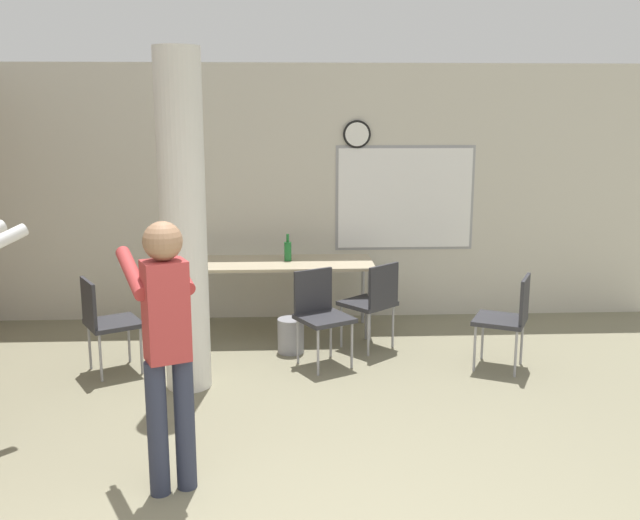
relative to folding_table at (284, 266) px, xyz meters
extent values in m
cube|color=beige|center=(0.16, 0.63, 0.68)|extent=(8.00, 0.12, 2.80)
cylinder|color=black|center=(0.80, 0.56, 1.33)|extent=(0.30, 0.03, 0.30)
cylinder|color=white|center=(0.80, 0.54, 1.33)|extent=(0.25, 0.01, 0.25)
cube|color=#99999E|center=(1.34, 0.57, 0.63)|extent=(1.54, 0.01, 1.16)
cube|color=white|center=(1.34, 0.56, 0.63)|extent=(1.48, 0.02, 1.10)
cylinder|color=silver|center=(-0.82, -1.45, 0.68)|extent=(0.38, 0.38, 2.80)
cube|color=tan|center=(0.00, 0.00, 0.03)|extent=(1.84, 0.73, 0.03)
cylinder|color=gray|center=(-0.86, -0.31, -0.35)|extent=(0.04, 0.04, 0.74)
cylinder|color=gray|center=(0.86, -0.31, -0.35)|extent=(0.04, 0.04, 0.74)
cylinder|color=gray|center=(-0.86, 0.31, -0.35)|extent=(0.04, 0.04, 0.74)
cylinder|color=gray|center=(0.86, 0.31, -0.35)|extent=(0.04, 0.04, 0.74)
cylinder|color=#1E6B2D|center=(0.04, 0.05, 0.15)|extent=(0.08, 0.08, 0.20)
cylinder|color=#1E6B2D|center=(0.04, 0.05, 0.29)|extent=(0.03, 0.03, 0.08)
cylinder|color=gray|center=(0.06, -0.63, -0.55)|extent=(0.26, 0.26, 0.33)
cube|color=#2D2D33|center=(-1.52, -1.07, -0.27)|extent=(0.60, 0.60, 0.04)
cube|color=#2D2D33|center=(-1.70, -1.17, -0.05)|extent=(0.22, 0.36, 0.40)
cylinder|color=#99999E|center=(-1.28, -1.14, -0.50)|extent=(0.02, 0.02, 0.43)
cylinder|color=#99999E|center=(-1.45, -0.83, -0.50)|extent=(0.02, 0.02, 0.43)
cylinder|color=#99999E|center=(-1.59, -1.32, -0.50)|extent=(0.02, 0.02, 0.43)
cylinder|color=#99999E|center=(-1.77, -1.00, -0.50)|extent=(0.02, 0.02, 0.43)
cube|color=#2D2D33|center=(0.36, -1.02, -0.27)|extent=(0.60, 0.60, 0.04)
cube|color=#2D2D33|center=(0.27, -0.84, -0.05)|extent=(0.36, 0.22, 0.40)
cylinder|color=#99999E|center=(0.29, -1.26, -0.50)|extent=(0.02, 0.02, 0.43)
cylinder|color=#99999E|center=(0.61, -1.09, -0.50)|extent=(0.02, 0.02, 0.43)
cylinder|color=#99999E|center=(0.12, -0.95, -0.50)|extent=(0.02, 0.02, 0.43)
cylinder|color=#99999E|center=(0.44, -0.77, -0.50)|extent=(0.02, 0.02, 0.43)
cube|color=#2D2D33|center=(1.94, -1.15, -0.27)|extent=(0.59, 0.59, 0.04)
cube|color=#2D2D33|center=(2.13, -1.24, -0.05)|extent=(0.20, 0.37, 0.40)
cylinder|color=#99999E|center=(1.86, -0.91, -0.50)|extent=(0.02, 0.02, 0.43)
cylinder|color=#99999E|center=(1.70, -1.23, -0.50)|extent=(0.02, 0.02, 0.43)
cylinder|color=#99999E|center=(2.18, -1.07, -0.50)|extent=(0.02, 0.02, 0.43)
cylinder|color=#99999E|center=(2.02, -1.39, -0.50)|extent=(0.02, 0.02, 0.43)
cube|color=#2D2D33|center=(0.81, -0.52, -0.27)|extent=(0.62, 0.62, 0.04)
cube|color=#2D2D33|center=(0.95, -0.68, -0.05)|extent=(0.32, 0.28, 0.40)
cylinder|color=#99999E|center=(0.83, -0.27, -0.50)|extent=(0.02, 0.02, 0.43)
cylinder|color=#99999E|center=(0.56, -0.51, -0.50)|extent=(0.02, 0.02, 0.43)
cylinder|color=#99999E|center=(1.07, -0.54, -0.50)|extent=(0.02, 0.02, 0.43)
cylinder|color=#99999E|center=(0.80, -0.78, -0.50)|extent=(0.02, 0.02, 0.43)
cylinder|color=#2D3347|center=(-0.61, -3.13, -0.29)|extent=(0.12, 0.12, 0.85)
cylinder|color=#2D3347|center=(-0.77, -3.20, -0.29)|extent=(0.12, 0.12, 0.85)
cube|color=#B23838|center=(-0.69, -3.17, 0.44)|extent=(0.31, 0.28, 0.60)
sphere|color=#997051|center=(-0.69, -3.17, 0.86)|extent=(0.23, 0.23, 0.23)
cylinder|color=#B23838|center=(-0.66, -2.89, 0.63)|extent=(0.30, 0.53, 0.24)
cylinder|color=#B23838|center=(-0.91, -3.00, 0.63)|extent=(0.30, 0.53, 0.24)
cube|color=white|center=(-1.01, -2.78, 0.64)|extent=(0.08, 0.13, 0.04)
camera|label=1|loc=(0.01, -7.24, 1.60)|focal=40.00mm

